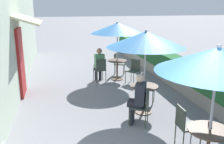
% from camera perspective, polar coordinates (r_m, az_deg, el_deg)
% --- Properties ---
extents(cafe_facade_wall, '(0.98, 13.52, 4.20)m').
position_cam_1_polar(cafe_facade_wall, '(8.65, -21.31, 9.57)').
color(cafe_facade_wall, '#B2C1AD').
rests_on(cafe_facade_wall, ground_plane).
extents(planter_hedge, '(0.60, 12.52, 1.01)m').
position_cam_1_polar(planter_hedge, '(9.74, 12.17, 1.50)').
color(planter_hedge, gray).
rests_on(planter_hedge, ground_plane).
extents(patio_table_near, '(0.73, 0.73, 0.75)m').
position_cam_1_polar(patio_table_near, '(4.70, 21.20, -14.57)').
color(patio_table_near, brown).
rests_on(patio_table_near, ground_plane).
extents(patio_umbrella_near, '(1.96, 1.96, 2.19)m').
position_cam_1_polar(patio_umbrella_near, '(4.21, 23.03, 2.62)').
color(patio_umbrella_near, '#B7B7BC').
rests_on(patio_umbrella_near, ground_plane).
extents(cafe_chair_near_left, '(0.42, 0.42, 0.87)m').
position_cam_1_polar(cafe_chair_near_left, '(5.21, 16.38, -11.23)').
color(cafe_chair_near_left, '#384238').
rests_on(cafe_chair_near_left, ground_plane).
extents(coffee_cup_near, '(0.07, 0.07, 0.09)m').
position_cam_1_polar(coffee_cup_near, '(4.72, 21.53, -10.87)').
color(coffee_cup_near, '#232328').
rests_on(coffee_cup_near, patio_table_near).
extents(patio_table_mid, '(0.73, 0.73, 0.75)m').
position_cam_1_polar(patio_table_mid, '(6.59, 7.30, -4.95)').
color(patio_table_mid, brown).
rests_on(patio_table_mid, ground_plane).
extents(patio_umbrella_mid, '(1.96, 1.96, 2.19)m').
position_cam_1_polar(patio_umbrella_mid, '(6.25, 7.74, 7.42)').
color(patio_umbrella_mid, '#B7B7BC').
rests_on(patio_umbrella_mid, ground_plane).
extents(cafe_chair_mid_left, '(0.54, 0.54, 0.87)m').
position_cam_1_polar(cafe_chair_mid_left, '(5.93, 7.02, -7.36)').
color(cafe_chair_mid_left, '#384238').
rests_on(cafe_chair_mid_left, ground_plane).
extents(seated_patron_mid_left, '(0.50, 0.47, 1.25)m').
position_cam_1_polar(seated_patron_mid_left, '(5.89, 5.99, -5.73)').
color(seated_patron_mid_left, '#23232D').
rests_on(seated_patron_mid_left, ground_plane).
extents(cafe_chair_mid_right, '(0.54, 0.54, 0.87)m').
position_cam_1_polar(cafe_chair_mid_right, '(7.27, 7.52, -3.11)').
color(cafe_chair_mid_right, '#384238').
rests_on(cafe_chair_mid_right, ground_plane).
extents(coffee_cup_mid, '(0.07, 0.07, 0.09)m').
position_cam_1_polar(coffee_cup_mid, '(6.65, 7.39, -2.34)').
color(coffee_cup_mid, '#232328').
rests_on(coffee_cup_mid, patio_table_mid).
extents(patio_table_far, '(0.73, 0.73, 0.75)m').
position_cam_1_polar(patio_table_far, '(9.46, 1.19, 1.38)').
color(patio_table_far, brown).
rests_on(patio_table_far, ground_plane).
extents(patio_umbrella_far, '(1.96, 1.96, 2.19)m').
position_cam_1_polar(patio_umbrella_far, '(9.23, 1.24, 10.00)').
color(patio_umbrella_far, '#B7B7BC').
rests_on(patio_umbrella_far, ground_plane).
extents(cafe_chair_far_left, '(0.45, 0.45, 0.87)m').
position_cam_1_polar(cafe_chair_far_left, '(9.16, -2.72, 0.84)').
color(cafe_chair_far_left, '#384238').
rests_on(cafe_chair_far_left, ground_plane).
extents(seated_patron_far_left, '(0.37, 0.44, 1.25)m').
position_cam_1_polar(seated_patron_far_left, '(9.22, -2.95, 2.03)').
color(seated_patron_far_left, '#23232D').
rests_on(seated_patron_far_left, ground_plane).
extents(cafe_chair_far_right, '(0.56, 0.56, 0.87)m').
position_cam_1_polar(cafe_chair_far_right, '(9.12, 4.99, 0.74)').
color(cafe_chair_far_right, '#384238').
rests_on(cafe_chair_far_right, ground_plane).
extents(cafe_chair_far_back, '(0.52, 0.52, 0.87)m').
position_cam_1_polar(cafe_chair_far_back, '(10.16, 1.32, 2.28)').
color(cafe_chair_far_back, '#384238').
rests_on(cafe_chair_far_back, ground_plane).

